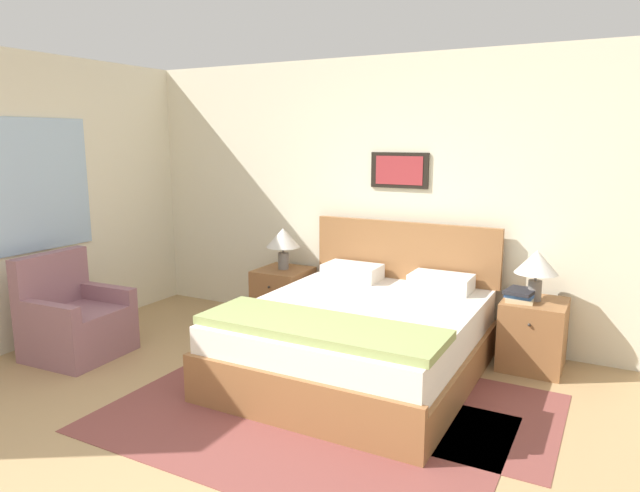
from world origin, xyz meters
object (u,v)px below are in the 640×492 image
armchair (74,322)px  bed (360,337)px  nightstand_near_window (283,296)px  table_lamp_near_window (283,239)px  table_lamp_by_door (537,264)px  nightstand_by_door (533,334)px

armchair → bed: bearing=105.8°
nightstand_near_window → table_lamp_near_window: 0.58m
table_lamp_near_window → table_lamp_by_door: 2.38m
bed → table_lamp_near_window: size_ratio=5.05×
armchair → nightstand_near_window: size_ratio=1.57×
nightstand_by_door → table_lamp_near_window: size_ratio=1.36×
armchair → nightstand_near_window: (1.14, 1.58, -0.01)m
nightstand_near_window → nightstand_by_door: same height
bed → nightstand_near_window: bearing=146.9°
armchair → table_lamp_near_window: (1.14, 1.59, 0.57)m
table_lamp_near_window → bed: bearing=-33.4°
table_lamp_near_window → nightstand_near_window: bearing=-83.5°
nightstand_near_window → nightstand_by_door: 2.39m
table_lamp_near_window → table_lamp_by_door: size_ratio=1.00×
armchair → nightstand_by_door: size_ratio=1.57×
table_lamp_by_door → table_lamp_near_window: bearing=180.0°
bed → table_lamp_by_door: (1.18, 0.79, 0.56)m
table_lamp_near_window → table_lamp_by_door: same height
bed → table_lamp_near_window: bed is taller
table_lamp_near_window → table_lamp_by_door: (2.38, 0.00, 0.00)m
nightstand_by_door → table_lamp_by_door: bearing=135.8°
bed → table_lamp_by_door: size_ratio=5.05×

